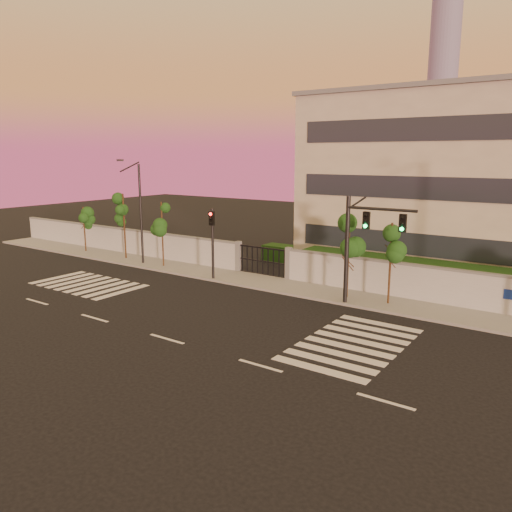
% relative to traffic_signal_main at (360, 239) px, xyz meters
% --- Properties ---
extents(ground, '(120.00, 120.00, 0.00)m').
position_rel_traffic_signal_main_xyz_m(ground, '(-4.99, -9.23, -3.72)').
color(ground, black).
rests_on(ground, ground).
extents(sidewalk, '(60.00, 3.00, 0.15)m').
position_rel_traffic_signal_main_xyz_m(sidewalk, '(-4.99, 1.27, -3.64)').
color(sidewalk, gray).
rests_on(sidewalk, ground).
extents(perimeter_wall, '(60.00, 0.36, 2.20)m').
position_rel_traffic_signal_main_xyz_m(perimeter_wall, '(-4.89, 2.77, -2.65)').
color(perimeter_wall, '#B0B3B8').
rests_on(perimeter_wall, ground).
extents(hedge_row, '(41.00, 4.25, 1.80)m').
position_rel_traffic_signal_main_xyz_m(hedge_row, '(-3.83, 5.51, -2.90)').
color(hedge_row, '#103512').
rests_on(hedge_row, ground).
extents(institutional_building, '(24.40, 12.40, 12.25)m').
position_rel_traffic_signal_main_xyz_m(institutional_building, '(4.01, 12.76, 2.44)').
color(institutional_building, '#B6AC9A').
rests_on(institutional_building, ground).
extents(distant_skyscraper, '(16.00, 16.00, 118.00)m').
position_rel_traffic_signal_main_xyz_m(distant_skyscraper, '(-69.99, 270.77, 58.27)').
color(distant_skyscraper, slate).
rests_on(distant_skyscraper, ground).
extents(road_markings, '(57.00, 7.62, 0.02)m').
position_rel_traffic_signal_main_xyz_m(road_markings, '(-6.57, -5.47, -3.71)').
color(road_markings, silver).
rests_on(road_markings, ground).
extents(street_tree_a, '(1.31, 1.04, 3.81)m').
position_rel_traffic_signal_main_xyz_m(street_tree_a, '(-24.70, 1.25, -0.91)').
color(street_tree_a, '#382314').
rests_on(street_tree_a, ground).
extents(street_tree_b, '(1.54, 1.23, 5.11)m').
position_rel_traffic_signal_main_xyz_m(street_tree_b, '(-19.72, 1.23, 0.05)').
color(street_tree_b, '#382314').
rests_on(street_tree_b, ground).
extents(street_tree_c, '(1.30, 1.03, 4.74)m').
position_rel_traffic_signal_main_xyz_m(street_tree_c, '(-15.37, 0.94, -0.23)').
color(street_tree_c, '#382314').
rests_on(street_tree_c, ground).
extents(street_tree_d, '(1.60, 1.27, 4.57)m').
position_rel_traffic_signal_main_xyz_m(street_tree_d, '(-1.06, 1.00, -0.35)').
color(street_tree_d, '#382314').
rests_on(street_tree_d, ground).
extents(street_tree_e, '(1.40, 1.12, 4.51)m').
position_rel_traffic_signal_main_xyz_m(street_tree_e, '(1.28, 1.17, -0.40)').
color(street_tree_e, '#382314').
rests_on(street_tree_e, ground).
extents(traffic_signal_main, '(3.72, 0.37, 5.88)m').
position_rel_traffic_signal_main_xyz_m(traffic_signal_main, '(0.00, 0.00, 0.00)').
color(traffic_signal_main, black).
rests_on(traffic_signal_main, ground).
extents(traffic_signal_secondary, '(0.36, 0.35, 4.68)m').
position_rel_traffic_signal_main_xyz_m(traffic_signal_secondary, '(-10.02, 0.03, -0.75)').
color(traffic_signal_secondary, black).
rests_on(traffic_signal_secondary, ground).
extents(streetlight_west, '(0.46, 1.85, 7.70)m').
position_rel_traffic_signal_main_xyz_m(streetlight_west, '(-17.33, 0.59, 0.44)').
color(streetlight_west, black).
rests_on(streetlight_west, ground).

